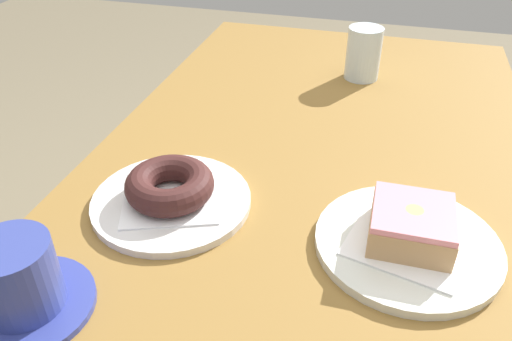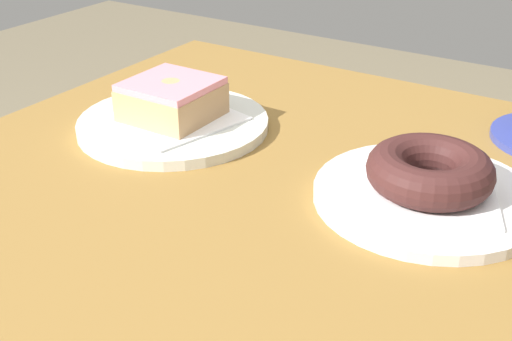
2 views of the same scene
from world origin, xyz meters
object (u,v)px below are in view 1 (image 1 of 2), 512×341
Objects in this scene: plate_chocolate_ring at (172,201)px; donut_glazed_square at (412,224)px; donut_chocolate_ring at (170,185)px; plate_glazed_square at (407,244)px; water_glass at (364,53)px; coffee_cup at (19,282)px.

donut_glazed_square is at bearing 89.26° from plate_chocolate_ring.
plate_chocolate_ring is 1.81× the size of donut_chocolate_ring.
water_glass is at bearing -168.11° from plate_glazed_square.
coffee_cup is (0.73, -0.30, -0.01)m from water_glass.
plate_glazed_square is (0.00, 0.32, 0.00)m from plate_chocolate_ring.
water_glass reaches higher than coffee_cup.
plate_glazed_square is 2.34× the size of donut_glazed_square.
donut_chocolate_ring is 0.56m from water_glass.
coffee_cup is at bearing -20.41° from donut_chocolate_ring.
donut_chocolate_ring is at bearing -90.74° from donut_glazed_square.
coffee_cup is at bearing -62.36° from plate_glazed_square.
coffee_cup reaches higher than plate_chocolate_ring.
coffee_cup is (0.22, -0.08, 0.04)m from plate_chocolate_ring.
donut_chocolate_ring is at bearing -90.74° from plate_glazed_square.
donut_glazed_square is at bearing 117.64° from coffee_cup.
plate_chocolate_ring is 0.32m from plate_glazed_square.
donut_glazed_square is (-0.00, 0.00, 0.03)m from plate_glazed_square.
coffee_cup is at bearing -62.36° from donut_glazed_square.
donut_glazed_square is 0.67× the size of coffee_cup.
donut_chocolate_ring is 0.83× the size of coffee_cup.
donut_glazed_square is 0.46m from coffee_cup.
donut_chocolate_ring is 0.23m from coffee_cup.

